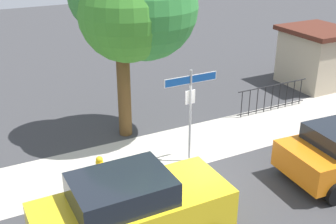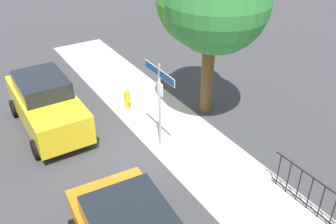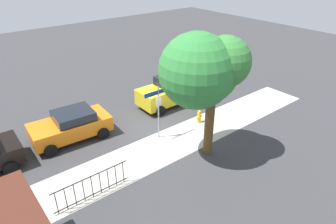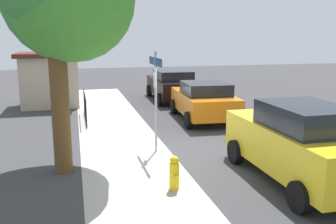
# 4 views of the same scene
# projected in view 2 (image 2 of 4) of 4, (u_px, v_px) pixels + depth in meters

# --- Properties ---
(ground_plane) EXTENTS (60.00, 60.00, 0.00)m
(ground_plane) POSITION_uv_depth(u_px,v_px,m) (144.00, 143.00, 12.49)
(ground_plane) COLOR #38383A
(sidewalk_strip) EXTENTS (24.00, 2.60, 0.00)m
(sidewalk_strip) POSITION_uv_depth(u_px,v_px,m) (211.00, 163.00, 11.62)
(sidewalk_strip) COLOR #AFA89D
(sidewalk_strip) RESTS_ON ground_plane
(street_sign) EXTENTS (1.70, 0.07, 2.95)m
(street_sign) POSITION_uv_depth(u_px,v_px,m) (160.00, 89.00, 11.27)
(street_sign) COLOR #9EA0A5
(street_sign) RESTS_ON ground_plane
(car_yellow) EXTENTS (4.36, 2.00, 1.88)m
(car_yellow) POSITION_uv_depth(u_px,v_px,m) (46.00, 104.00, 12.87)
(car_yellow) COLOR gold
(car_yellow) RESTS_ON ground_plane
(iron_fence) EXTENTS (3.27, 0.04, 1.07)m
(iron_fence) POSITION_uv_depth(u_px,v_px,m) (321.00, 201.00, 9.45)
(iron_fence) COLOR black
(iron_fence) RESTS_ON ground_plane
(fire_hydrant) EXTENTS (0.42, 0.22, 0.78)m
(fire_hydrant) POSITION_uv_depth(u_px,v_px,m) (127.00, 99.00, 14.30)
(fire_hydrant) COLOR yellow
(fire_hydrant) RESTS_ON ground_plane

